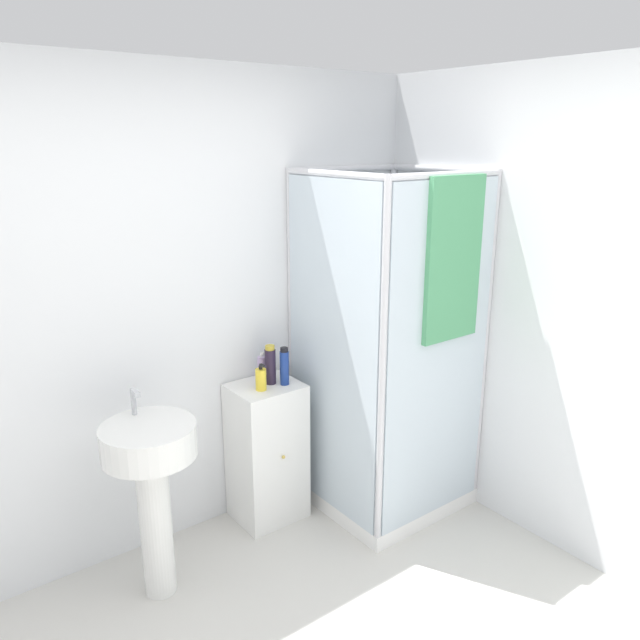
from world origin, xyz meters
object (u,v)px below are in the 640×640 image
shampoo_bottle_blue (284,367)px  soap_dispenser (261,379)px  sink (151,473)px  shampoo_bottle_tall_black (270,365)px  lotion_bottle_white (262,368)px

shampoo_bottle_blue → soap_dispenser: bearing=175.4°
sink → soap_dispenser: sink is taller
shampoo_bottle_tall_black → lotion_bottle_white: shampoo_bottle_tall_black is taller
shampoo_bottle_tall_black → lotion_bottle_white: bearing=101.7°
sink → shampoo_bottle_blue: 0.92m
shampoo_bottle_tall_black → lotion_bottle_white: size_ratio=1.30×
sink → shampoo_bottle_tall_black: (0.81, 0.23, 0.28)m
soap_dispenser → shampoo_bottle_tall_black: size_ratio=0.68×
soap_dispenser → lotion_bottle_white: 0.14m
lotion_bottle_white → soap_dispenser: bearing=-124.0°
sink → shampoo_bottle_tall_black: bearing=15.7°
soap_dispenser → shampoo_bottle_tall_black: shampoo_bottle_tall_black is taller
soap_dispenser → shampoo_bottle_blue: shampoo_bottle_blue is taller
shampoo_bottle_tall_black → shampoo_bottle_blue: (0.05, -0.06, -0.00)m
shampoo_bottle_tall_black → sink: bearing=-164.3°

